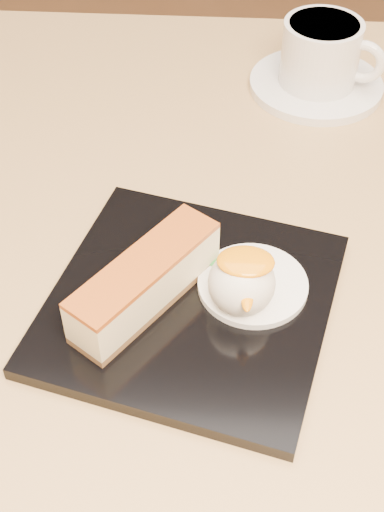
# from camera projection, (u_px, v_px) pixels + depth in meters

# --- Properties ---
(table) EXTENTS (0.80, 0.80, 0.72)m
(table) POSITION_uv_depth(u_px,v_px,m) (234.00, 335.00, 0.76)
(table) COLOR black
(table) RESTS_ON ground
(dessert_plate) EXTENTS (0.27, 0.27, 0.01)m
(dessert_plate) POSITION_uv_depth(u_px,v_px,m) (190.00, 303.00, 0.58)
(dessert_plate) COLOR black
(dessert_plate) RESTS_ON table
(cheesecake) EXTENTS (0.11, 0.14, 0.05)m
(cheesecake) POSITION_uv_depth(u_px,v_px,m) (145.00, 282.00, 0.56)
(cheesecake) COLOR brown
(cheesecake) RESTS_ON dessert_plate
(cream_smear) EXTENTS (0.09, 0.09, 0.01)m
(cream_smear) POSITION_uv_depth(u_px,v_px,m) (253.00, 284.00, 0.58)
(cream_smear) COLOR white
(cream_smear) RESTS_ON dessert_plate
(ice_cream_scoop) EXTENTS (0.05, 0.05, 0.05)m
(ice_cream_scoop) POSITION_uv_depth(u_px,v_px,m) (242.00, 283.00, 0.55)
(ice_cream_scoop) COLOR white
(ice_cream_scoop) RESTS_ON cream_smear
(mango_sauce) EXTENTS (0.04, 0.03, 0.01)m
(mango_sauce) POSITION_uv_depth(u_px,v_px,m) (246.00, 261.00, 0.54)
(mango_sauce) COLOR orange
(mango_sauce) RESTS_ON ice_cream_scoop
(mint_sprig) EXTENTS (0.04, 0.03, 0.00)m
(mint_sprig) POSITION_uv_depth(u_px,v_px,m) (218.00, 258.00, 0.60)
(mint_sprig) COLOR green
(mint_sprig) RESTS_ON cream_smear
(saucer) EXTENTS (0.15, 0.15, 0.01)m
(saucer) POSITION_uv_depth(u_px,v_px,m) (316.00, 85.00, 0.81)
(saucer) COLOR white
(saucer) RESTS_ON table
(coffee_cup) EXTENTS (0.11, 0.09, 0.07)m
(coffee_cup) POSITION_uv_depth(u_px,v_px,m) (323.00, 52.00, 0.78)
(coffee_cup) COLOR white
(coffee_cup) RESTS_ON saucer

